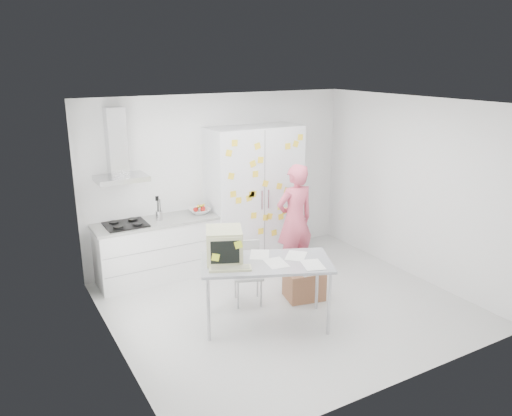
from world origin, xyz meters
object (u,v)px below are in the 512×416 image
person (295,220)px  desk (240,253)px  chair (247,268)px  cardboard_box (304,284)px

person → desk: person is taller
chair → desk: bearing=-105.7°
person → desk: bearing=33.3°
desk → chair: bearing=77.0°
person → desk: 1.74m
person → cardboard_box: 1.07m
desk → cardboard_box: bearing=33.2°
cardboard_box → chair: bearing=156.2°
person → chair: size_ratio=2.05×
person → chair: person is taller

